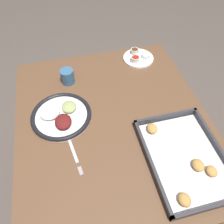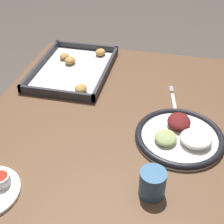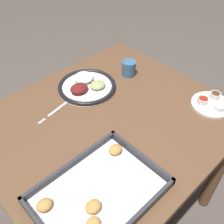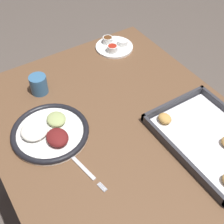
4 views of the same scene
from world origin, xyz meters
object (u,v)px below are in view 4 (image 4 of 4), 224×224
at_px(fork, 81,166).
at_px(drinking_cup, 39,85).
at_px(saucer_plate, 114,46).
at_px(baking_tray, 211,140).
at_px(dinner_plate, 49,132).

distance_m(fork, drinking_cup, 0.40).
relative_size(saucer_plate, drinking_cup, 2.27).
bearing_deg(fork, drinking_cup, 165.63).
bearing_deg(drinking_cup, baking_tray, 35.28).
bearing_deg(drinking_cup, saucer_plate, 102.92).
height_order(dinner_plate, drinking_cup, drinking_cup).
xyz_separation_m(saucer_plate, baking_tray, (0.64, -0.02, -0.00)).
bearing_deg(dinner_plate, saucer_plate, 123.96).
bearing_deg(baking_tray, dinner_plate, -125.99).
height_order(dinner_plate, saucer_plate, dinner_plate).
xyz_separation_m(fork, baking_tray, (0.15, 0.42, 0.01)).
bearing_deg(saucer_plate, drinking_cup, -77.08).
bearing_deg(baking_tray, drinking_cup, -144.72).
bearing_deg(dinner_plate, drinking_cup, 164.81).
bearing_deg(saucer_plate, dinner_plate, -56.04).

